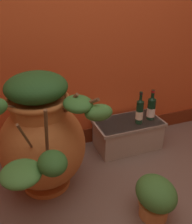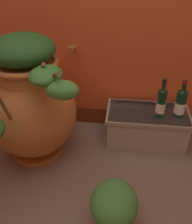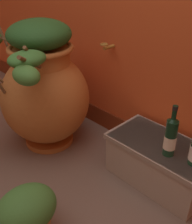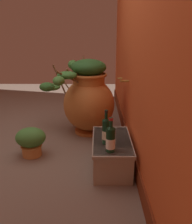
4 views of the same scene
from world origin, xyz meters
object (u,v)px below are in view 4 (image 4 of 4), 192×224
terracotta_urn (87,98)px  potted_shrub (31,140)px  wine_bottle_middle (111,138)px  wine_bottle_left (106,130)px

terracotta_urn → potted_shrub: 0.91m
wine_bottle_middle → terracotta_urn: bearing=-167.7°
wine_bottle_left → potted_shrub: (-0.30, -0.77, -0.24)m
terracotta_urn → wine_bottle_middle: bearing=12.3°
wine_bottle_left → potted_shrub: bearing=-111.1°
wine_bottle_left → wine_bottle_middle: size_ratio=1.05×
wine_bottle_middle → potted_shrub: size_ratio=0.96×
wine_bottle_middle → potted_shrub: bearing=-119.1°
wine_bottle_left → potted_shrub: wine_bottle_left is taller
terracotta_urn → wine_bottle_middle: (1.09, 0.24, -0.05)m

